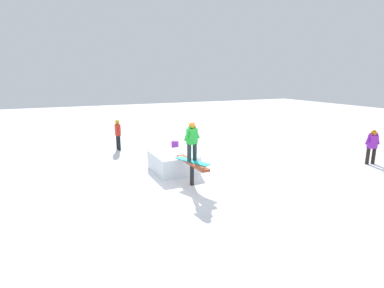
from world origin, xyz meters
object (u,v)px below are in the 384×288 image
Objects in this scene: bystander_red at (118,133)px; bystander_purple at (372,145)px; backpack_on_snow at (175,144)px; rail_feature at (192,166)px; main_rider_on_rail at (192,143)px.

bystander_purple is (6.84, 9.12, -0.03)m from bystander_red.
bystander_purple is 8.85m from backpack_on_snow.
rail_feature is 1.44× the size of main_rider_on_rail.
main_rider_on_rail is at bearing -168.31° from bystander_purple.
backpack_on_snow is at bearing 163.62° from rail_feature.
main_rider_on_rail is (0.00, 0.00, 0.79)m from rail_feature.
rail_feature is 5.52m from backpack_on_snow.
main_rider_on_rail is 0.93× the size of bystander_red.
bystander_red is at bearing -150.56° from backpack_on_snow.
backpack_on_snow is at bearing -109.28° from bystander_red.
bystander_purple reaches higher than rail_feature.
main_rider_on_rail is 0.97× the size of bystander_purple.
bystander_red reaches higher than bystander_purple.
bystander_purple is (0.79, 7.81, -0.66)m from main_rider_on_rail.
main_rider_on_rail is 6.22m from bystander_red.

